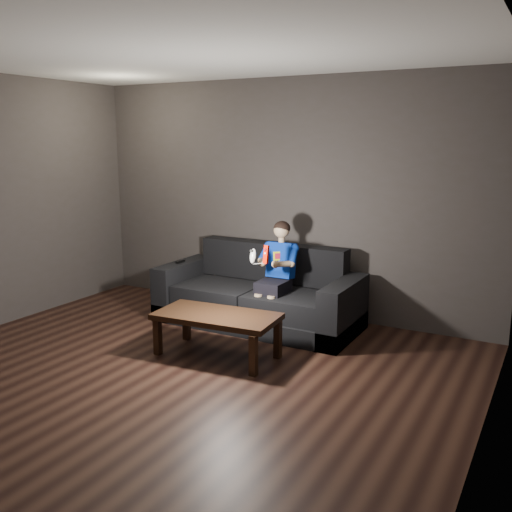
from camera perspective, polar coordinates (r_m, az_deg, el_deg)
The scene contains 10 objects.
floor at distance 4.91m, azimuth -10.57°, elevation -12.87°, with size 5.00×5.00×0.00m, color black.
back_wall at distance 6.62m, azimuth 2.84°, elevation 5.84°, with size 5.00×0.04×2.70m, color #3F3936.
right_wall at distance 3.51m, azimuth 21.99°, elevation -0.24°, with size 0.04×5.00×2.70m, color #3F3936.
ceiling at distance 4.52m, azimuth -11.92°, elevation 20.06°, with size 5.00×5.00×0.02m, color silver.
sofa at distance 6.32m, azimuth 0.30°, elevation -4.34°, with size 2.22×0.96×0.86m.
child at distance 6.04m, azimuth 2.12°, elevation -0.94°, with size 0.42×0.52×1.04m.
wii_remote_red at distance 5.61m, azimuth 1.01°, elevation 0.16°, with size 0.04×0.07×0.19m.
nunchuk_white at distance 5.69m, azimuth -0.31°, elevation 0.01°, with size 0.07×0.10×0.16m.
wii_remote_black at distance 6.69m, azimuth -7.56°, elevation -0.54°, with size 0.04×0.15×0.03m.
coffee_table at distance 5.38m, azimuth -3.93°, elevation -6.35°, with size 1.19×0.66×0.42m.
Camera 1 is at (2.88, -3.42, 2.02)m, focal length 40.00 mm.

